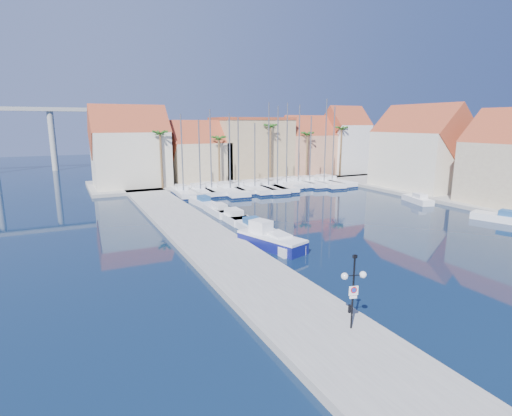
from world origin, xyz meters
The scene contains 38 objects.
ground centered at (0.00, 0.00, 0.00)m, with size 260.00×260.00×0.00m, color black.
quay_west centered at (-9.00, 13.50, 0.25)m, with size 6.00×77.00×0.50m, color gray.
shore_north centered at (10.00, 48.00, 0.25)m, with size 54.00×16.00×0.50m, color gray.
shore_east centered at (32.00, 15.00, 0.25)m, with size 12.00×60.00×0.50m, color gray.
lamp_post centered at (-7.65, -7.96, 3.16)m, with size 1.35×0.61×4.05m.
bollard centered at (-6.60, -6.52, 0.73)m, with size 0.19×0.19×0.46m, color black.
fishing_boat centered at (-4.33, 7.43, 0.78)m, with size 4.25×7.05×2.34m.
motorboat_west_0 centered at (-3.74, 7.59, 0.51)m, with size 2.48×6.97×1.40m.
motorboat_west_1 centered at (-3.28, 13.51, 0.51)m, with size 2.23×6.90×1.40m.
motorboat_west_2 centered at (-3.38, 18.60, 0.51)m, with size 2.19×6.73×1.40m.
motorboat_west_3 centered at (-3.73, 22.14, 0.51)m, with size 1.87×5.83×1.40m.
motorboat_west_4 centered at (-3.81, 28.05, 0.51)m, with size 2.19×5.68×1.40m.
motorboat_east_0 centered at (24.03, 4.14, 0.51)m, with size 4.10×6.88×1.40m.
motorboat_east_1 centered at (23.98, 16.51, 0.51)m, with size 3.18×5.71×1.40m.
sailboat_0 centered at (-4.27, 36.09, 0.60)m, with size 2.79×8.84×12.30m.
sailboat_1 centered at (-1.59, 36.15, 0.59)m, with size 2.59×8.95×11.50m.
sailboat_2 centered at (0.39, 36.51, 0.60)m, with size 3.12×9.67×13.06m.
sailboat_3 centered at (3.02, 35.31, 0.56)m, with size 3.83×11.96×12.44m.
sailboat_4 centered at (4.78, 35.97, 0.59)m, with size 2.51×9.31×11.87m.
sailboat_5 centered at (7.37, 35.44, 0.55)m, with size 3.06×11.40×11.01m.
sailboat_6 centered at (9.75, 35.14, 0.58)m, with size 3.86×11.88×14.16m.
sailboat_7 centered at (11.61, 35.51, 0.58)m, with size 3.85×11.82×13.67m.
sailboat_8 centered at (14.16, 36.78, 0.64)m, with size 2.56×8.82×14.27m.
sailboat_9 centered at (16.47, 36.66, 0.65)m, with size 2.68×8.32×14.02m.
sailboat_10 centered at (18.54, 36.16, 0.59)m, with size 3.20×9.74×12.12m.
sailboat_11 centered at (20.98, 35.33, 0.60)m, with size 3.91×11.52×15.00m.
sailboat_12 centered at (23.05, 35.91, 0.58)m, with size 3.52×11.66×13.80m.
building_0 centered at (-10.00, 47.00, 6.52)m, with size 12.30×9.00×13.50m.
building_1 centered at (2.00, 47.00, 5.30)m, with size 10.30×8.00×11.00m.
building_2 centered at (13.00, 48.00, 6.26)m, with size 14.20×10.20×11.50m.
building_3 centered at (25.00, 47.00, 5.86)m, with size 10.30×8.00×12.00m.
building_4 centered at (34.00, 46.00, 6.97)m, with size 8.30×8.00×14.00m.
building_6 centered at (32.00, 24.00, 6.52)m, with size 9.00×14.30×13.50m.
palm_0 centered at (-6.00, 42.00, 9.08)m, with size 2.60×2.60×10.15m.
palm_1 centered at (4.00, 42.00, 8.14)m, with size 2.60×2.60×9.15m.
palm_2 centered at (14.00, 42.00, 10.02)m, with size 2.60×2.60×11.15m.
palm_3 centered at (22.00, 42.00, 8.61)m, with size 2.60×2.60×9.65m.
palm_4 centered at (30.00, 42.00, 9.55)m, with size 2.60×2.60×10.65m.
Camera 1 is at (-20.51, -22.98, 11.07)m, focal length 28.00 mm.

